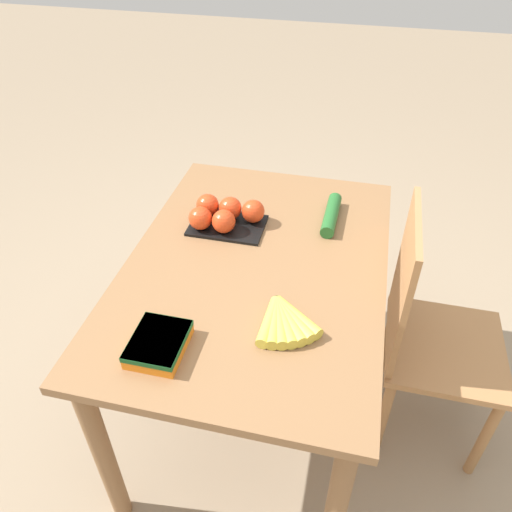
% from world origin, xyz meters
% --- Properties ---
extents(ground_plane, '(12.00, 12.00, 0.00)m').
position_xyz_m(ground_plane, '(0.00, 0.00, 0.00)').
color(ground_plane, gray).
extents(dining_table, '(1.17, 0.82, 0.75)m').
position_xyz_m(dining_table, '(0.00, 0.00, 0.64)').
color(dining_table, olive).
rests_on(dining_table, ground_plane).
extents(chair, '(0.42, 0.40, 0.94)m').
position_xyz_m(chair, '(-0.08, 0.59, 0.48)').
color(chair, '#A87547').
rests_on(chair, ground_plane).
extents(banana_bunch, '(0.19, 0.17, 0.04)m').
position_xyz_m(banana_bunch, '(0.24, 0.13, 0.77)').
color(banana_bunch, brown).
rests_on(banana_bunch, dining_table).
extents(tomato_pack, '(0.18, 0.26, 0.09)m').
position_xyz_m(tomato_pack, '(-0.18, -0.16, 0.79)').
color(tomato_pack, black).
rests_on(tomato_pack, dining_table).
extents(carrot_bag, '(0.17, 0.14, 0.04)m').
position_xyz_m(carrot_bag, '(0.40, -0.17, 0.78)').
color(carrot_bag, orange).
rests_on(carrot_bag, dining_table).
extents(cucumber_near, '(0.23, 0.05, 0.05)m').
position_xyz_m(cucumber_near, '(-0.29, 0.20, 0.77)').
color(cucumber_near, '#236028').
rests_on(cucumber_near, dining_table).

